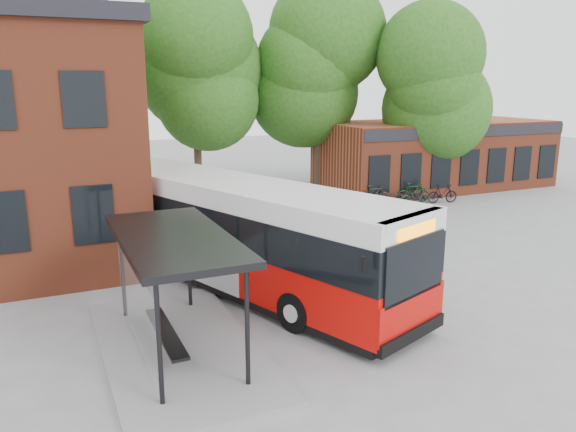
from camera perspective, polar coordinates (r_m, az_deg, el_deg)
name	(u,v)px	position (r m, az deg, el deg)	size (l,w,h in m)	color
ground	(325,305)	(16.45, 3.77, -9.03)	(100.00, 100.00, 0.00)	gray
shop_row	(435,154)	(35.52, 14.73, 6.09)	(14.00, 6.20, 4.00)	brown
bus_shelter	(177,293)	(13.56, -11.25, -7.69)	(3.60, 7.00, 2.90)	black
bike_rail	(393,204)	(29.25, 10.66, 1.19)	(5.20, 0.10, 0.38)	black
tree_0	(58,99)	(29.42, -22.35, 10.94)	(7.92, 7.92, 11.00)	#204C14
tree_1	(196,103)	(31.49, -9.35, 11.31)	(7.92, 7.92, 10.40)	#204C14
tree_2	(319,96)	(33.09, 3.15, 12.08)	(7.92, 7.92, 11.00)	#204C14
tree_3	(432,113)	(32.49, 14.45, 10.14)	(7.04, 7.04, 9.28)	#204C14
city_bus	(237,234)	(17.63, -5.21, -1.80)	(2.79, 13.08, 3.32)	#BC0904
bicycle_0	(348,204)	(27.85, 6.14, 1.19)	(0.54, 1.54, 0.81)	black
bicycle_1	(359,201)	(28.08, 7.22, 1.54)	(0.51, 1.79, 1.08)	#5D1109
bicycle_2	(366,201)	(28.28, 7.88, 1.48)	(0.64, 1.82, 0.96)	#103B24
bicycle_3	(374,195)	(29.56, 8.73, 2.10)	(0.51, 1.81, 1.09)	black
bicycle_4	(405,195)	(30.11, 11.78, 2.08)	(0.65, 1.88, 0.99)	black
bicycle_5	(413,192)	(30.74, 12.61, 2.35)	(0.50, 1.78, 1.07)	#0F3818
bicycle_6	(415,197)	(29.97, 12.78, 1.93)	(0.63, 1.79, 0.94)	#23232A
bicycle_7	(442,194)	(30.95, 15.42, 2.21)	(0.48, 1.69, 1.01)	black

